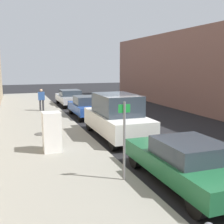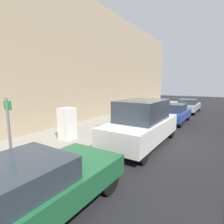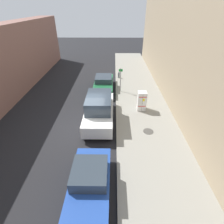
{
  "view_description": "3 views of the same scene",
  "coord_description": "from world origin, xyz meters",
  "px_view_note": "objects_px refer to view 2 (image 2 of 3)",
  "views": [
    {
      "loc": [
        -5.52,
        -13.34,
        3.52
      ],
      "look_at": [
        -0.95,
        -0.46,
        1.22
      ],
      "focal_mm": 45.0,
      "sensor_mm": 36.0,
      "label": 1
    },
    {
      "loc": [
        2.37,
        -8.32,
        2.83
      ],
      "look_at": [
        -1.98,
        -1.67,
        1.59
      ],
      "focal_mm": 28.0,
      "sensor_mm": 36.0,
      "label": 2
    },
    {
      "loc": [
        -1.9,
        10.1,
        7.6
      ],
      "look_at": [
        -1.76,
        -1.02,
        0.72
      ],
      "focal_mm": 28.0,
      "sensor_mm": 36.0,
      "label": 3
    }
  ],
  "objects_px": {
    "discarded_refrigerator": "(67,124)",
    "parked_van_white": "(142,123)",
    "parked_sedan_green": "(24,192)",
    "street_sign_post": "(10,135)",
    "parked_hatchback_blue": "(174,113)",
    "pedestrian_walking_far": "(153,103)",
    "parked_sedan_silver": "(188,106)"
  },
  "relations": [
    {
      "from": "discarded_refrigerator",
      "to": "parked_van_white",
      "type": "distance_m",
      "value": 3.7
    },
    {
      "from": "discarded_refrigerator",
      "to": "parked_sedan_green",
      "type": "bearing_deg",
      "value": -51.56
    },
    {
      "from": "street_sign_post",
      "to": "parked_hatchback_blue",
      "type": "relative_size",
      "value": 0.57
    },
    {
      "from": "pedestrian_walking_far",
      "to": "parked_hatchback_blue",
      "type": "height_order",
      "value": "pedestrian_walking_far"
    },
    {
      "from": "parked_van_white",
      "to": "parked_sedan_silver",
      "type": "relative_size",
      "value": 1.13
    },
    {
      "from": "parked_sedan_green",
      "to": "parked_hatchback_blue",
      "type": "xyz_separation_m",
      "value": [
        0.0,
        11.68,
        0.02
      ]
    },
    {
      "from": "street_sign_post",
      "to": "pedestrian_walking_far",
      "type": "distance_m",
      "value": 14.01
    },
    {
      "from": "parked_van_white",
      "to": "parked_sedan_silver",
      "type": "xyz_separation_m",
      "value": [
        0.0,
        11.71,
        -0.34
      ]
    },
    {
      "from": "discarded_refrigerator",
      "to": "parked_hatchback_blue",
      "type": "height_order",
      "value": "discarded_refrigerator"
    },
    {
      "from": "parked_hatchback_blue",
      "to": "discarded_refrigerator",
      "type": "bearing_deg",
      "value": -113.93
    },
    {
      "from": "parked_van_white",
      "to": "parked_hatchback_blue",
      "type": "relative_size",
      "value": 1.22
    },
    {
      "from": "pedestrian_walking_far",
      "to": "parked_van_white",
      "type": "distance_m",
      "value": 9.21
    },
    {
      "from": "parked_sedan_green",
      "to": "parked_sedan_silver",
      "type": "bearing_deg",
      "value": 90.0
    },
    {
      "from": "parked_van_white",
      "to": "parked_sedan_silver",
      "type": "bearing_deg",
      "value": 90.0
    },
    {
      "from": "street_sign_post",
      "to": "pedestrian_walking_far",
      "type": "relative_size",
      "value": 1.45
    },
    {
      "from": "street_sign_post",
      "to": "parked_van_white",
      "type": "xyz_separation_m",
      "value": [
        1.69,
        5.16,
        -0.41
      ]
    },
    {
      "from": "street_sign_post",
      "to": "parked_hatchback_blue",
      "type": "bearing_deg",
      "value": 81.28
    },
    {
      "from": "discarded_refrigerator",
      "to": "parked_van_white",
      "type": "bearing_deg",
      "value": 25.81
    },
    {
      "from": "discarded_refrigerator",
      "to": "parked_sedan_green",
      "type": "height_order",
      "value": "discarded_refrigerator"
    },
    {
      "from": "pedestrian_walking_far",
      "to": "parked_van_white",
      "type": "relative_size",
      "value": 0.32
    },
    {
      "from": "parked_sedan_silver",
      "to": "parked_hatchback_blue",
      "type": "bearing_deg",
      "value": -90.0
    },
    {
      "from": "parked_hatchback_blue",
      "to": "parked_sedan_silver",
      "type": "distance_m",
      "value": 5.82
    },
    {
      "from": "discarded_refrigerator",
      "to": "street_sign_post",
      "type": "height_order",
      "value": "street_sign_post"
    },
    {
      "from": "pedestrian_walking_far",
      "to": "parked_hatchback_blue",
      "type": "bearing_deg",
      "value": 142.1
    },
    {
      "from": "street_sign_post",
      "to": "pedestrian_walking_far",
      "type": "xyz_separation_m",
      "value": [
        -1.0,
        13.96,
        -0.4
      ]
    },
    {
      "from": "street_sign_post",
      "to": "parked_sedan_silver",
      "type": "bearing_deg",
      "value": 84.27
    },
    {
      "from": "street_sign_post",
      "to": "parked_sedan_silver",
      "type": "height_order",
      "value": "street_sign_post"
    },
    {
      "from": "parked_sedan_green",
      "to": "discarded_refrigerator",
      "type": "bearing_deg",
      "value": 128.44
    },
    {
      "from": "parked_sedan_green",
      "to": "parked_sedan_silver",
      "type": "relative_size",
      "value": 1.05
    },
    {
      "from": "discarded_refrigerator",
      "to": "parked_hatchback_blue",
      "type": "relative_size",
      "value": 0.38
    },
    {
      "from": "parked_sedan_green",
      "to": "parked_van_white",
      "type": "height_order",
      "value": "parked_van_white"
    },
    {
      "from": "discarded_refrigerator",
      "to": "parked_sedan_green",
      "type": "xyz_separation_m",
      "value": [
        3.33,
        -4.19,
        -0.2
      ]
    }
  ]
}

